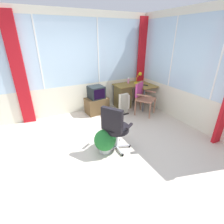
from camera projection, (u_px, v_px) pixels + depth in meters
name	position (u px, v px, depth m)	size (l,w,h in m)	color
ground	(102.00, 146.00, 3.62)	(5.80, 4.86, 0.06)	beige
north_window_panel	(72.00, 66.00, 4.60)	(4.80, 0.07, 2.78)	silver
east_window_panel	(191.00, 70.00, 4.03)	(0.07, 3.86, 2.78)	silver
curtain_north_left	(19.00, 73.00, 4.01)	(0.30, 0.07, 2.68)	red
curtain_corner	(142.00, 63.00, 5.47)	(0.30, 0.07, 2.68)	red
desk	(124.00, 95.00, 5.37)	(1.15, 0.94, 0.74)	olive
desk_lamp	(139.00, 76.00, 5.31)	(0.24, 0.21, 0.37)	yellow
tv_remote	(146.00, 85.00, 5.16)	(0.04, 0.15, 0.02)	black
spray_bottle	(128.00, 80.00, 5.37)	(0.06, 0.06, 0.22)	pink
wooden_armchair	(142.00, 94.00, 4.82)	(0.66, 0.67, 0.95)	#9D674E
office_chair	(115.00, 126.00, 3.21)	(0.59, 0.62, 0.98)	#B7B7BF
tv_on_stand	(97.00, 101.00, 4.96)	(0.68, 0.50, 0.83)	brown
space_heater	(124.00, 104.00, 4.89)	(0.35, 0.18, 0.64)	silver
potted_plant	(106.00, 140.00, 3.29)	(0.43, 0.43, 0.49)	silver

